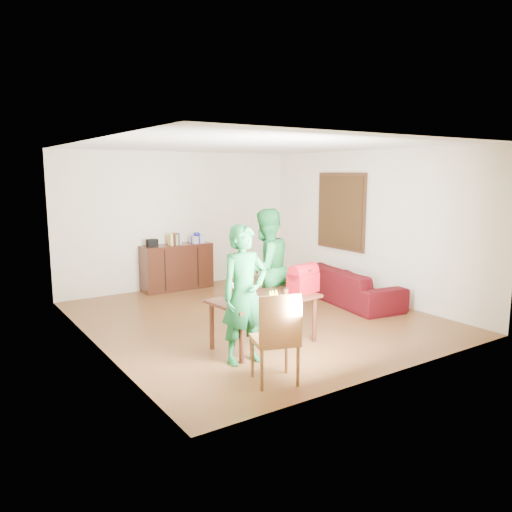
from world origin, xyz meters
TOP-DOWN VIEW (x-y plane):
  - room at (0.01, 0.13)m, footprint 5.20×5.70m
  - table at (-0.61, -1.14)m, footprint 1.49×0.93m
  - chair at (-1.20, -2.20)m, footprint 0.59×0.57m
  - person_near at (-1.15, -1.50)m, footprint 0.63×0.42m
  - person_far at (-0.12, -0.47)m, footprint 0.96×0.80m
  - laptop at (-0.84, -1.15)m, footprint 0.35×0.27m
  - bananas at (-0.71, -1.49)m, footprint 0.20×0.16m
  - bottle at (-0.49, -1.46)m, footprint 0.06×0.06m
  - red_bag at (-0.01, -1.21)m, footprint 0.46×0.32m
  - sofa at (1.95, -0.13)m, footprint 1.13×2.22m

SIDE VIEW (x-z plane):
  - chair at x=-1.20m, z-range -0.22..0.82m
  - sofa at x=1.95m, z-range 0.00..0.62m
  - table at x=-0.61m, z-range 0.25..0.92m
  - bananas at x=-0.71m, z-range 0.66..0.73m
  - laptop at x=-0.84m, z-range 0.60..0.82m
  - bottle at x=-0.49m, z-range 0.66..0.84m
  - red_bag at x=-0.01m, z-range 0.66..0.98m
  - person_near at x=-1.15m, z-range 0.00..1.69m
  - person_far at x=-0.12m, z-range 0.00..1.78m
  - room at x=0.01m, z-range -0.14..2.76m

